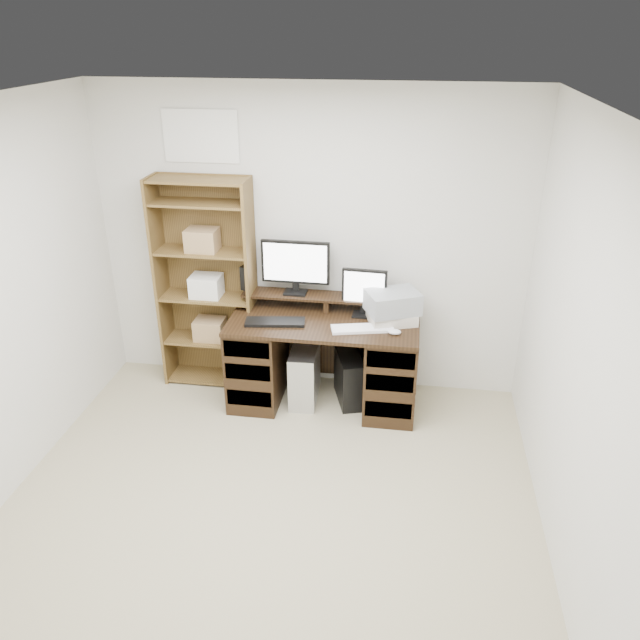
% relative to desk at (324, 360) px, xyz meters
% --- Properties ---
extents(room, '(3.54, 4.04, 2.54)m').
position_rel_desk_xyz_m(room, '(-0.17, -1.64, 0.86)').
color(room, tan).
rests_on(room, ground).
extents(desk, '(1.50, 0.70, 0.75)m').
position_rel_desk_xyz_m(desk, '(0.00, 0.00, 0.00)').
color(desk, black).
rests_on(desk, ground).
extents(riser_shelf, '(1.40, 0.22, 0.12)m').
position_rel_desk_xyz_m(riser_shelf, '(-0.00, 0.21, 0.45)').
color(riser_shelf, black).
rests_on(riser_shelf, desk).
extents(monitor_wide, '(0.56, 0.14, 0.44)m').
position_rel_desk_xyz_m(monitor_wide, '(-0.27, 0.23, 0.73)').
color(monitor_wide, black).
rests_on(monitor_wide, riser_shelf).
extents(monitor_small, '(0.36, 0.14, 0.39)m').
position_rel_desk_xyz_m(monitor_small, '(0.30, 0.14, 0.57)').
color(monitor_small, black).
rests_on(monitor_small, desk).
extents(speaker, '(0.10, 0.10, 0.20)m').
position_rel_desk_xyz_m(speaker, '(-0.68, 0.24, 0.58)').
color(speaker, black).
rests_on(speaker, riser_shelf).
extents(keyboard_black, '(0.48, 0.22, 0.03)m').
position_rel_desk_xyz_m(keyboard_black, '(-0.37, -0.12, 0.37)').
color(keyboard_black, black).
rests_on(keyboard_black, desk).
extents(keyboard_white, '(0.49, 0.25, 0.02)m').
position_rel_desk_xyz_m(keyboard_white, '(0.32, -0.13, 0.37)').
color(keyboard_white, white).
rests_on(keyboard_white, desk).
extents(mouse, '(0.10, 0.07, 0.04)m').
position_rel_desk_xyz_m(mouse, '(0.56, -0.17, 0.38)').
color(mouse, white).
rests_on(mouse, desk).
extents(printer, '(0.42, 0.37, 0.09)m').
position_rel_desk_xyz_m(printer, '(0.53, 0.04, 0.40)').
color(printer, beige).
rests_on(printer, desk).
extents(basket, '(0.47, 0.41, 0.17)m').
position_rel_desk_xyz_m(basket, '(0.53, 0.04, 0.53)').
color(basket, '#91969B').
rests_on(basket, printer).
extents(tower_silver, '(0.23, 0.48, 0.48)m').
position_rel_desk_xyz_m(tower_silver, '(-0.16, 0.01, -0.15)').
color(tower_silver, silver).
rests_on(tower_silver, ground).
extents(tower_black, '(0.30, 0.45, 0.42)m').
position_rel_desk_xyz_m(tower_black, '(0.21, 0.04, -0.18)').
color(tower_black, black).
rests_on(tower_black, ground).
extents(bookshelf, '(0.80, 0.30, 1.80)m').
position_rel_desk_xyz_m(bookshelf, '(-1.01, 0.21, 0.53)').
color(bookshelf, brown).
rests_on(bookshelf, ground).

